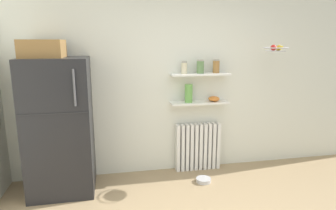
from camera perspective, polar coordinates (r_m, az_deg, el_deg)
The scene contains 12 objects.
back_wall at distance 4.10m, azimuth 0.92°, elevation 4.82°, with size 7.04×0.10×2.60m, color silver.
refrigerator at distance 3.76m, azimuth -20.49°, elevation -3.31°, with size 0.75×0.71×1.85m.
radiator at distance 4.29m, azimuth 5.84°, elevation -8.08°, with size 0.65×0.12×0.69m.
wall_shelf_lower at distance 4.08m, azimuth 6.16°, elevation 0.44°, with size 0.82×0.22×0.03m, color white.
wall_shelf_upper at distance 4.02m, azimuth 6.29°, elevation 5.97°, with size 0.82×0.22×0.03m, color white.
storage_jar_0 at distance 3.95m, azimuth 3.18°, elevation 7.30°, with size 0.08×0.08×0.17m.
storage_jar_1 at distance 4.01m, azimuth 6.33°, elevation 7.45°, with size 0.10×0.10×0.19m.
storage_jar_2 at distance 4.09m, azimuth 9.37°, elevation 7.46°, with size 0.09×0.09×0.19m.
vase at distance 4.01m, azimuth 4.05°, elevation 2.29°, with size 0.11×0.11×0.25m, color #66A84C.
shelf_bowl at distance 4.14m, azimuth 8.95°, elevation 1.21°, with size 0.16×0.16×0.07m, color orange.
pet_food_bowl at distance 4.05m, azimuth 6.94°, elevation -14.32°, with size 0.20×0.20×0.05m, color #B7B7BC.
hanging_fruit_basket at distance 4.15m, azimuth 20.35°, elevation 10.30°, with size 0.33×0.33×0.09m.
Camera 1 is at (-0.86, -1.92, 1.83)m, focal length 31.24 mm.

